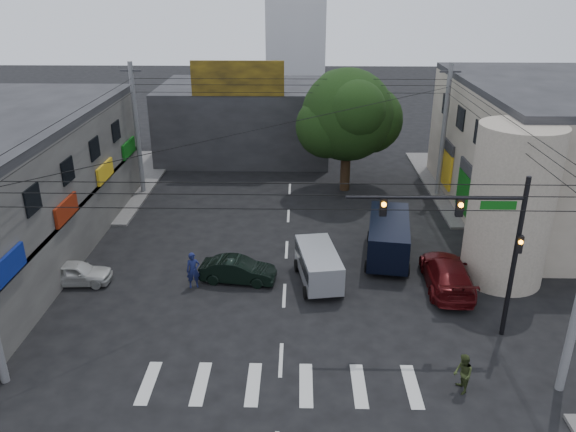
{
  "coord_description": "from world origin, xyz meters",
  "views": [
    {
      "loc": [
        0.67,
        -21.56,
        14.18
      ],
      "look_at": [
        0.14,
        4.0,
        3.35
      ],
      "focal_mm": 35.0,
      "sensor_mm": 36.0,
      "label": 1
    }
  ],
  "objects_px": {
    "white_compact": "(76,273)",
    "pedestrian_olive": "(463,374)",
    "traffic_gantry": "(477,232)",
    "maroon_sedan": "(447,274)",
    "silver_minivan": "(318,267)",
    "navy_van": "(388,239)",
    "dark_sedan": "(238,270)",
    "traffic_officer": "(193,270)",
    "street_tree": "(348,115)",
    "utility_pole_far_left": "(137,130)",
    "utility_pole_far_right": "(444,132)"
  },
  "relations": [
    {
      "from": "traffic_officer",
      "to": "pedestrian_olive",
      "type": "height_order",
      "value": "traffic_officer"
    },
    {
      "from": "traffic_officer",
      "to": "pedestrian_olive",
      "type": "distance_m",
      "value": 13.54
    },
    {
      "from": "traffic_gantry",
      "to": "pedestrian_olive",
      "type": "height_order",
      "value": "traffic_gantry"
    },
    {
      "from": "street_tree",
      "to": "utility_pole_far_left",
      "type": "distance_m",
      "value": 14.56
    },
    {
      "from": "maroon_sedan",
      "to": "silver_minivan",
      "type": "height_order",
      "value": "silver_minivan"
    },
    {
      "from": "dark_sedan",
      "to": "traffic_officer",
      "type": "relative_size",
      "value": 2.13
    },
    {
      "from": "traffic_gantry",
      "to": "white_compact",
      "type": "bearing_deg",
      "value": 167.73
    },
    {
      "from": "dark_sedan",
      "to": "white_compact",
      "type": "bearing_deg",
      "value": 99.87
    },
    {
      "from": "traffic_gantry",
      "to": "dark_sedan",
      "type": "bearing_deg",
      "value": 156.81
    },
    {
      "from": "white_compact",
      "to": "pedestrian_olive",
      "type": "distance_m",
      "value": 18.9
    },
    {
      "from": "navy_van",
      "to": "utility_pole_far_left",
      "type": "bearing_deg",
      "value": 67.24
    },
    {
      "from": "utility_pole_far_left",
      "to": "pedestrian_olive",
      "type": "relative_size",
      "value": 5.78
    },
    {
      "from": "pedestrian_olive",
      "to": "traffic_gantry",
      "type": "bearing_deg",
      "value": 159.46
    },
    {
      "from": "traffic_gantry",
      "to": "silver_minivan",
      "type": "bearing_deg",
      "value": 145.14
    },
    {
      "from": "utility_pole_far_right",
      "to": "utility_pole_far_left",
      "type": "bearing_deg",
      "value": 180.0
    },
    {
      "from": "pedestrian_olive",
      "to": "street_tree",
      "type": "bearing_deg",
      "value": -177.31
    },
    {
      "from": "utility_pole_far_left",
      "to": "traffic_officer",
      "type": "bearing_deg",
      "value": -65.69
    },
    {
      "from": "traffic_gantry",
      "to": "utility_pole_far_right",
      "type": "height_order",
      "value": "utility_pole_far_right"
    },
    {
      "from": "maroon_sedan",
      "to": "navy_van",
      "type": "bearing_deg",
      "value": -49.83
    },
    {
      "from": "dark_sedan",
      "to": "maroon_sedan",
      "type": "xyz_separation_m",
      "value": [
        10.4,
        -0.39,
        0.13
      ]
    },
    {
      "from": "dark_sedan",
      "to": "maroon_sedan",
      "type": "bearing_deg",
      "value": -85.01
    },
    {
      "from": "white_compact",
      "to": "navy_van",
      "type": "bearing_deg",
      "value": -80.84
    },
    {
      "from": "dark_sedan",
      "to": "silver_minivan",
      "type": "distance_m",
      "value": 4.06
    },
    {
      "from": "dark_sedan",
      "to": "pedestrian_olive",
      "type": "xyz_separation_m",
      "value": [
        9.13,
        -8.09,
        0.17
      ]
    },
    {
      "from": "navy_van",
      "to": "pedestrian_olive",
      "type": "distance_m",
      "value": 11.0
    },
    {
      "from": "street_tree",
      "to": "maroon_sedan",
      "type": "distance_m",
      "value": 15.33
    },
    {
      "from": "utility_pole_far_right",
      "to": "dark_sedan",
      "type": "xyz_separation_m",
      "value": [
        -12.88,
        -12.63,
        -3.97
      ]
    },
    {
      "from": "traffic_gantry",
      "to": "maroon_sedan",
      "type": "relative_size",
      "value": 1.35
    },
    {
      "from": "traffic_gantry",
      "to": "utility_pole_far_right",
      "type": "relative_size",
      "value": 0.78
    },
    {
      "from": "street_tree",
      "to": "utility_pole_far_left",
      "type": "bearing_deg",
      "value": -176.05
    },
    {
      "from": "utility_pole_far_left",
      "to": "street_tree",
      "type": "bearing_deg",
      "value": 3.95
    },
    {
      "from": "street_tree",
      "to": "pedestrian_olive",
      "type": "bearing_deg",
      "value": -82.76
    },
    {
      "from": "silver_minivan",
      "to": "pedestrian_olive",
      "type": "relative_size",
      "value": 2.75
    },
    {
      "from": "dark_sedan",
      "to": "navy_van",
      "type": "height_order",
      "value": "navy_van"
    },
    {
      "from": "maroon_sedan",
      "to": "navy_van",
      "type": "xyz_separation_m",
      "value": [
        -2.46,
        3.23,
        0.34
      ]
    },
    {
      "from": "street_tree",
      "to": "maroon_sedan",
      "type": "xyz_separation_m",
      "value": [
        4.03,
        -14.02,
        -4.71
      ]
    },
    {
      "from": "utility_pole_far_left",
      "to": "traffic_officer",
      "type": "height_order",
      "value": "utility_pole_far_left"
    },
    {
      "from": "street_tree",
      "to": "pedestrian_olive",
      "type": "distance_m",
      "value": 22.39
    },
    {
      "from": "white_compact",
      "to": "pedestrian_olive",
      "type": "height_order",
      "value": "pedestrian_olive"
    },
    {
      "from": "white_compact",
      "to": "traffic_officer",
      "type": "distance_m",
      "value": 5.99
    },
    {
      "from": "traffic_gantry",
      "to": "utility_pole_far_left",
      "type": "bearing_deg",
      "value": 137.14
    },
    {
      "from": "utility_pole_far_left",
      "to": "dark_sedan",
      "type": "xyz_separation_m",
      "value": [
        8.12,
        -12.63,
        -3.97
      ]
    },
    {
      "from": "white_compact",
      "to": "traffic_officer",
      "type": "height_order",
      "value": "traffic_officer"
    },
    {
      "from": "dark_sedan",
      "to": "maroon_sedan",
      "type": "height_order",
      "value": "maroon_sedan"
    },
    {
      "from": "traffic_officer",
      "to": "street_tree",
      "type": "bearing_deg",
      "value": 41.51
    },
    {
      "from": "utility_pole_far_left",
      "to": "utility_pole_far_right",
      "type": "height_order",
      "value": "same"
    },
    {
      "from": "utility_pole_far_left",
      "to": "utility_pole_far_right",
      "type": "bearing_deg",
      "value": 0.0
    },
    {
      "from": "utility_pole_far_left",
      "to": "white_compact",
      "type": "relative_size",
      "value": 2.57
    },
    {
      "from": "traffic_gantry",
      "to": "maroon_sedan",
      "type": "height_order",
      "value": "traffic_gantry"
    },
    {
      "from": "silver_minivan",
      "to": "traffic_officer",
      "type": "distance_m",
      "value": 6.22
    }
  ]
}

